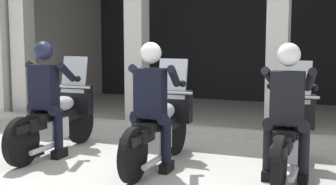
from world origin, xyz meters
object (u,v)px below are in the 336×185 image
Objects in this scene: motorcycle_left at (58,117)px; motorcycle_center at (160,126)px; police_officer_left at (45,89)px; police_officer_center at (152,95)px; police_officer_right at (288,100)px; motorcycle_right at (290,133)px.

motorcycle_center is at bearing 12.94° from motorcycle_left.
motorcycle_left is 1.61m from motorcycle_center.
motorcycle_center is (1.61, 0.20, -0.44)m from police_officer_left.
motorcycle_center is 1.29× the size of police_officer_center.
motorcycle_left is 1.29× the size of police_officer_left.
police_officer_right is at bearing 17.08° from police_officer_left.
police_officer_left is 1.61m from police_officer_center.
motorcycle_left is 3.21m from motorcycle_right.
motorcycle_left is 0.52m from police_officer_left.
motorcycle_center is 1.00× the size of motorcycle_right.
motorcycle_left is 1.70m from police_officer_center.
police_officer_center is 1.00× the size of police_officer_right.
police_officer_right is (1.60, -0.13, 0.44)m from motorcycle_center.
motorcycle_right is (3.21, 0.07, 0.00)m from motorcycle_left.
motorcycle_left and motorcycle_right have the same top height.
motorcycle_left is at bearing -173.01° from police_officer_center.
motorcycle_center is 1.67m from police_officer_right.
police_officer_left reaches higher than motorcycle_right.
police_officer_left and police_officer_right have the same top height.
police_officer_left is at bearing -74.44° from motorcycle_left.
police_officer_center and police_officer_right have the same top height.
police_officer_center is at bearing 3.02° from motorcycle_left.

